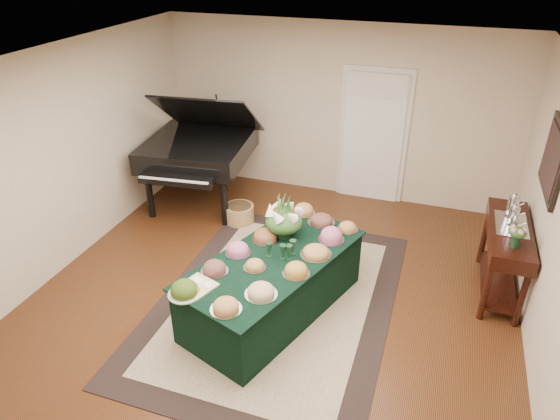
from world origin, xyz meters
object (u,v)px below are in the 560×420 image
(floral_centerpiece, at_px, (284,217))
(grand_piano, at_px, (199,148))
(mahogany_sideboard, at_px, (507,242))
(buffet_table, at_px, (274,284))

(floral_centerpiece, height_order, grand_piano, grand_piano)
(floral_centerpiece, height_order, mahogany_sideboard, floral_centerpiece)
(buffet_table, relative_size, grand_piano, 1.24)
(buffet_table, distance_m, grand_piano, 2.94)
(grand_piano, bearing_deg, mahogany_sideboard, -11.89)
(floral_centerpiece, relative_size, grand_piano, 0.23)
(grand_piano, height_order, mahogany_sideboard, grand_piano)
(mahogany_sideboard, bearing_deg, grand_piano, 168.11)
(buffet_table, bearing_deg, mahogany_sideboard, 26.48)
(buffet_table, xyz_separation_m, mahogany_sideboard, (2.41, 1.20, 0.33))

